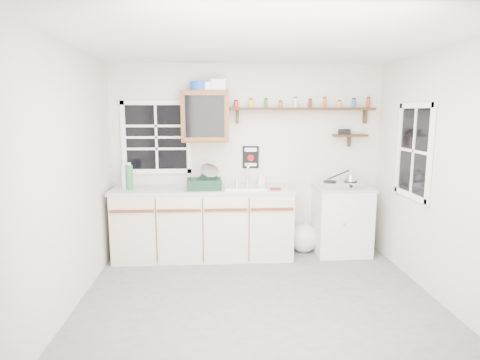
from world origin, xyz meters
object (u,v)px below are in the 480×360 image
object	(u,v)px
right_cabinet	(342,220)
upper_cabinet	(205,116)
spice_shelf	(302,108)
main_cabinet	(204,222)
dish_rack	(205,181)
hotplate	(340,184)

from	to	relation	value
right_cabinet	upper_cabinet	world-z (taller)	upper_cabinet
spice_shelf	main_cabinet	bearing A→B (deg)	-170.74
upper_cabinet	dish_rack	xyz separation A→B (m)	(-0.00, -0.22, -0.80)
right_cabinet	dish_rack	size ratio (longest dim) A/B	2.05
right_cabinet	spice_shelf	distance (m)	1.57
right_cabinet	hotplate	distance (m)	0.49
hotplate	upper_cabinet	bearing A→B (deg)	167.85
hotplate	right_cabinet	bearing A→B (deg)	15.75
main_cabinet	spice_shelf	world-z (taller)	spice_shelf
dish_rack	hotplate	size ratio (longest dim) A/B	0.76
upper_cabinet	spice_shelf	world-z (taller)	upper_cabinet
main_cabinet	spice_shelf	bearing A→B (deg)	9.26
main_cabinet	right_cabinet	size ratio (longest dim) A/B	2.54
main_cabinet	right_cabinet	distance (m)	1.84
main_cabinet	hotplate	world-z (taller)	hotplate
upper_cabinet	spice_shelf	bearing A→B (deg)	3.12
upper_cabinet	hotplate	size ratio (longest dim) A/B	1.11
upper_cabinet	hotplate	world-z (taller)	upper_cabinet
upper_cabinet	hotplate	bearing A→B (deg)	-4.51
dish_rack	main_cabinet	bearing A→B (deg)	108.50
main_cabinet	hotplate	bearing A→B (deg)	0.17
main_cabinet	hotplate	size ratio (longest dim) A/B	3.93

